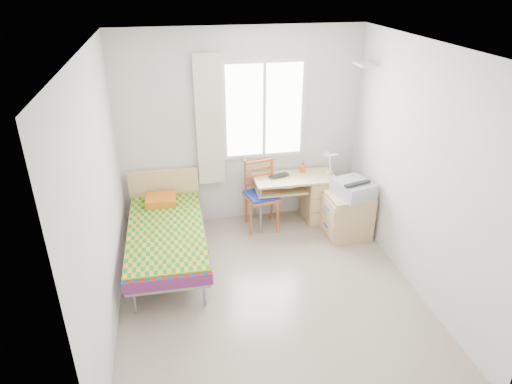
% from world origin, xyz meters
% --- Properties ---
extents(floor, '(3.50, 3.50, 0.00)m').
position_xyz_m(floor, '(0.00, 0.00, 0.00)').
color(floor, '#BCAD93').
rests_on(floor, ground).
extents(ceiling, '(3.50, 3.50, 0.00)m').
position_xyz_m(ceiling, '(0.00, 0.00, 2.60)').
color(ceiling, white).
rests_on(ceiling, wall_back).
extents(wall_back, '(3.20, 0.00, 3.20)m').
position_xyz_m(wall_back, '(0.00, 1.75, 1.30)').
color(wall_back, silver).
rests_on(wall_back, ground).
extents(wall_left, '(0.00, 3.50, 3.50)m').
position_xyz_m(wall_left, '(-1.60, 0.00, 1.30)').
color(wall_left, silver).
rests_on(wall_left, ground).
extents(wall_right, '(0.00, 3.50, 3.50)m').
position_xyz_m(wall_right, '(1.60, 0.00, 1.30)').
color(wall_right, silver).
rests_on(wall_right, ground).
extents(window, '(1.10, 0.04, 1.30)m').
position_xyz_m(window, '(0.30, 1.73, 1.55)').
color(window, white).
rests_on(window, wall_back).
extents(curtain, '(0.35, 0.05, 1.70)m').
position_xyz_m(curtain, '(-0.42, 1.68, 1.45)').
color(curtain, beige).
rests_on(curtain, wall_back).
extents(floating_shelf, '(0.20, 0.32, 0.03)m').
position_xyz_m(floating_shelf, '(1.49, 1.40, 2.15)').
color(floating_shelf, white).
rests_on(floating_shelf, wall_right).
extents(bed, '(0.91, 1.92, 0.83)m').
position_xyz_m(bed, '(-1.07, 0.84, 0.40)').
color(bed, '#93969B').
rests_on(bed, floor).
extents(desk, '(1.10, 0.51, 0.69)m').
position_xyz_m(desk, '(0.95, 1.45, 0.38)').
color(desk, tan).
rests_on(desk, floor).
extents(chair, '(0.48, 0.48, 0.95)m').
position_xyz_m(chair, '(0.21, 1.44, 0.53)').
color(chair, '#A2511F').
rests_on(chair, floor).
extents(cabinet, '(0.58, 0.52, 0.60)m').
position_xyz_m(cabinet, '(1.26, 0.97, 0.30)').
color(cabinet, tan).
rests_on(cabinet, floor).
extents(printer, '(0.51, 0.56, 0.20)m').
position_xyz_m(printer, '(1.29, 0.94, 0.70)').
color(printer, '#AAABB2').
rests_on(printer, cabinet).
extents(laptop, '(0.32, 0.26, 0.02)m').
position_xyz_m(laptop, '(0.48, 1.47, 0.70)').
color(laptop, black).
rests_on(laptop, desk).
extents(pen_cup, '(0.09, 0.09, 0.10)m').
position_xyz_m(pen_cup, '(0.81, 1.59, 0.74)').
color(pen_cup, orange).
rests_on(pen_cup, desk).
extents(task_lamp, '(0.22, 0.32, 0.40)m').
position_xyz_m(task_lamp, '(1.10, 1.36, 0.94)').
color(task_lamp, white).
rests_on(task_lamp, desk).
extents(book, '(0.19, 0.24, 0.02)m').
position_xyz_m(book, '(0.49, 1.44, 0.59)').
color(book, gray).
rests_on(book, desk).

